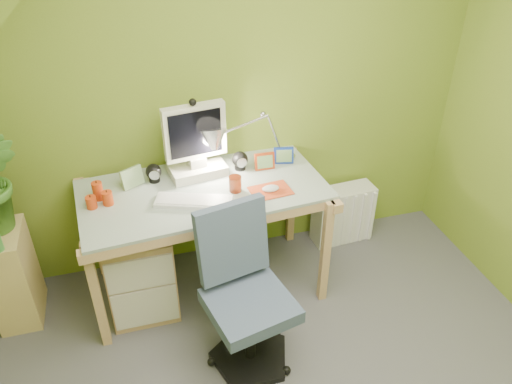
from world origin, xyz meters
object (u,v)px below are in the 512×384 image
object	(u,v)px
desk	(207,239)
radiator	(343,214)
monitor	(195,137)
desk_lamp	(267,126)
task_chair	(250,305)
side_ledge	(13,276)

from	to	relation	value
desk	radiator	size ratio (longest dim) A/B	3.30
monitor	radiator	distance (m)	1.34
monitor	radiator	size ratio (longest dim) A/B	1.14
desk_lamp	task_chair	world-z (taller)	desk_lamp
monitor	side_ledge	distance (m)	1.39
monitor	radiator	xyz separation A→B (m)	(1.07, 0.05, -0.81)
desk	task_chair	xyz separation A→B (m)	(0.11, -0.68, 0.05)
task_chair	radiator	world-z (taller)	task_chair
monitor	task_chair	distance (m)	1.04
desk_lamp	monitor	bearing A→B (deg)	-165.78
radiator	side_ledge	bearing A→B (deg)	-179.81
desk	task_chair	size ratio (longest dim) A/B	1.64
desk	radiator	xyz separation A→B (m)	(1.07, 0.23, -0.17)
task_chair	side_ledge	bearing A→B (deg)	137.84
side_ledge	desk_lamp	bearing A→B (deg)	4.19
monitor	task_chair	size ratio (longest dim) A/B	0.57
side_ledge	task_chair	distance (m)	1.49
monitor	desk_lamp	bearing A→B (deg)	-8.14
desk	desk_lamp	size ratio (longest dim) A/B	2.69
side_ledge	task_chair	xyz separation A→B (m)	(1.29, -0.74, 0.12)
desk	desk_lamp	xyz separation A→B (m)	(0.45, 0.18, 0.66)
monitor	side_ledge	bearing A→B (deg)	177.63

